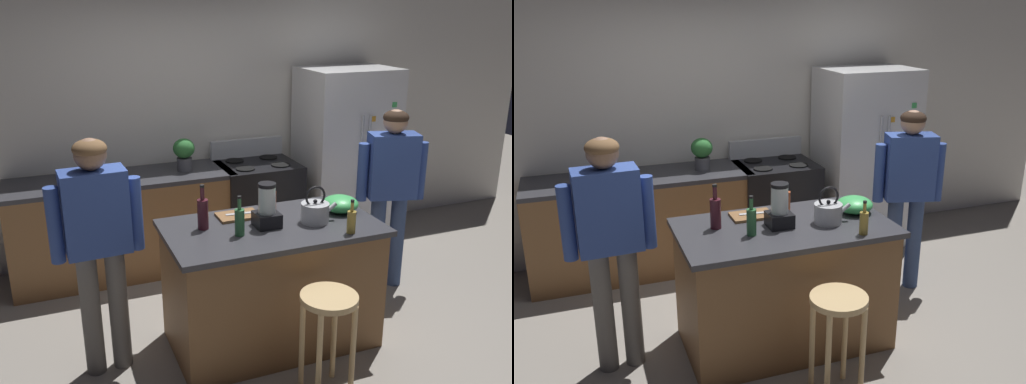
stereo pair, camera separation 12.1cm
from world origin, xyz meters
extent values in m
plane|color=gray|center=(0.00, 0.00, 0.00)|extent=(14.00, 14.00, 0.00)
cube|color=silver|center=(0.00, 1.95, 1.35)|extent=(8.00, 0.10, 2.70)
cube|color=brown|center=(0.00, 0.00, 0.44)|extent=(1.44, 0.78, 0.88)
cube|color=#333338|center=(0.00, 0.00, 0.90)|extent=(1.50, 0.84, 0.04)
cube|color=brown|center=(-0.80, 1.55, 0.44)|extent=(2.00, 0.64, 0.88)
cube|color=#333338|center=(-0.80, 1.55, 0.90)|extent=(2.00, 0.64, 0.04)
cube|color=silver|center=(1.46, 1.50, 0.90)|extent=(0.90, 0.70, 1.80)
cylinder|color=#B7BABF|center=(1.42, 1.13, 0.99)|extent=(0.02, 0.02, 0.81)
cylinder|color=#B7BABF|center=(1.50, 1.13, 0.99)|extent=(0.02, 0.02, 0.81)
cube|color=yellow|center=(1.50, 1.15, 0.91)|extent=(0.05, 0.01, 0.05)
cube|color=#268CD8|center=(1.65, 1.15, 0.72)|extent=(0.05, 0.01, 0.05)
cube|color=#3FB259|center=(1.77, 1.15, 1.47)|extent=(0.05, 0.01, 0.05)
cube|color=orange|center=(1.54, 1.15, 1.35)|extent=(0.05, 0.01, 0.05)
cube|color=black|center=(0.50, 1.52, 0.46)|extent=(0.76, 0.64, 0.92)
cube|color=black|center=(0.50, 1.20, 0.41)|extent=(0.60, 0.01, 0.24)
cube|color=#B7BABF|center=(0.50, 1.81, 1.01)|extent=(0.76, 0.06, 0.18)
cylinder|color=black|center=(0.32, 1.37, 0.93)|extent=(0.18, 0.18, 0.01)
cylinder|color=black|center=(0.68, 1.37, 0.93)|extent=(0.18, 0.18, 0.01)
cylinder|color=black|center=(0.32, 1.67, 0.93)|extent=(0.18, 0.18, 0.01)
cylinder|color=black|center=(0.68, 1.67, 0.93)|extent=(0.18, 0.18, 0.01)
cylinder|color=#66605B|center=(-1.26, 0.09, 0.44)|extent=(0.14, 0.14, 0.88)
cylinder|color=#66605B|center=(-1.08, 0.10, 0.44)|extent=(0.14, 0.14, 0.88)
cube|color=#334C99|center=(-1.17, 0.10, 1.15)|extent=(0.41, 0.24, 0.55)
cylinder|color=#334C99|center=(-1.42, 0.08, 1.10)|extent=(0.09, 0.09, 0.49)
cylinder|color=#334C99|center=(-0.92, 0.11, 1.10)|extent=(0.09, 0.09, 0.49)
sphere|color=#8C664C|center=(-1.17, 0.10, 1.52)|extent=(0.21, 0.21, 0.20)
ellipsoid|color=brown|center=(-1.17, 0.10, 1.56)|extent=(0.22, 0.22, 0.12)
cylinder|color=#384C7A|center=(1.37, 0.41, 0.41)|extent=(0.16, 0.16, 0.83)
cylinder|color=#384C7A|center=(1.20, 0.46, 0.41)|extent=(0.16, 0.16, 0.83)
cube|color=#334C99|center=(1.28, 0.44, 1.10)|extent=(0.45, 0.32, 0.55)
cylinder|color=#334C99|center=(1.52, 0.37, 1.05)|extent=(0.11, 0.11, 0.49)
cylinder|color=#334C99|center=(1.04, 0.51, 1.05)|extent=(0.11, 0.11, 0.49)
sphere|color=tan|center=(1.28, 0.44, 1.48)|extent=(0.25, 0.25, 0.20)
ellipsoid|color=#332319|center=(1.28, 0.44, 1.51)|extent=(0.26, 0.26, 0.12)
cylinder|color=tan|center=(0.09, -0.68, 0.68)|extent=(0.36, 0.36, 0.04)
cylinder|color=tan|center=(-0.03, -0.79, 0.33)|extent=(0.04, 0.04, 0.66)
cylinder|color=tan|center=(0.21, -0.79, 0.33)|extent=(0.04, 0.04, 0.66)
cylinder|color=tan|center=(-0.03, -0.56, 0.33)|extent=(0.04, 0.04, 0.66)
cylinder|color=tan|center=(0.21, -0.56, 0.33)|extent=(0.04, 0.04, 0.66)
cylinder|color=#4C4C51|center=(-0.22, 1.55, 0.98)|extent=(0.14, 0.14, 0.12)
ellipsoid|color=#337A38|center=(-0.22, 1.55, 1.13)|extent=(0.20, 0.20, 0.18)
cube|color=black|center=(-0.04, -0.01, 0.97)|extent=(0.17, 0.17, 0.10)
cylinder|color=silver|center=(-0.04, -0.01, 1.12)|extent=(0.12, 0.12, 0.19)
cylinder|color=black|center=(-0.04, -0.01, 1.22)|extent=(0.12, 0.12, 0.02)
cylinder|color=#B24C26|center=(0.13, 0.29, 0.99)|extent=(0.06, 0.06, 0.14)
cylinder|color=#B24C26|center=(0.13, 0.29, 1.09)|extent=(0.02, 0.02, 0.06)
cylinder|color=black|center=(0.13, 0.29, 1.13)|extent=(0.03, 0.03, 0.02)
cylinder|color=#471923|center=(-0.46, 0.11, 1.03)|extent=(0.08, 0.08, 0.21)
cylinder|color=#471923|center=(-0.46, 0.11, 1.18)|extent=(0.03, 0.03, 0.09)
cylinder|color=black|center=(-0.46, 0.11, 1.23)|extent=(0.03, 0.03, 0.02)
cylinder|color=olive|center=(0.44, -0.33, 1.00)|extent=(0.06, 0.06, 0.15)
cylinder|color=olive|center=(0.44, -0.33, 1.11)|extent=(0.02, 0.02, 0.07)
cylinder|color=black|center=(0.44, -0.33, 1.15)|extent=(0.03, 0.03, 0.02)
cylinder|color=#2D6638|center=(-0.27, -0.09, 1.01)|extent=(0.07, 0.07, 0.18)
cylinder|color=#2D6638|center=(-0.27, -0.09, 1.14)|extent=(0.03, 0.03, 0.08)
cylinder|color=black|center=(-0.27, -0.09, 1.19)|extent=(0.03, 0.03, 0.02)
ellipsoid|color=#3FB259|center=(0.58, 0.06, 0.98)|extent=(0.27, 0.27, 0.12)
cylinder|color=#B7BABF|center=(0.30, -0.06, 0.99)|extent=(0.20, 0.20, 0.14)
sphere|color=black|center=(0.30, -0.06, 1.08)|extent=(0.03, 0.03, 0.03)
cylinder|color=#B7BABF|center=(0.43, -0.06, 1.01)|extent=(0.09, 0.03, 0.08)
torus|color=black|center=(0.30, -0.06, 1.11)|extent=(0.16, 0.02, 0.16)
cube|color=brown|center=(-0.17, 0.24, 0.93)|extent=(0.30, 0.20, 0.02)
cube|color=#B7BABF|center=(-0.15, 0.24, 0.94)|extent=(0.22, 0.05, 0.01)
camera|label=1|loc=(-1.45, -3.33, 2.38)|focal=39.28mm
camera|label=2|loc=(-1.33, -3.37, 2.38)|focal=39.28mm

